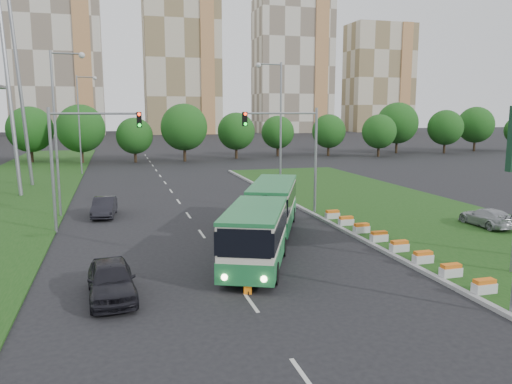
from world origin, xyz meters
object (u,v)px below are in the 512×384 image
object	(u,v)px
traffic_mast_left	(78,149)
pedestrian	(249,271)
car_left_near	(111,280)
articulated_bus	(261,217)
shopping_trolley	(248,287)
car_left_far	(104,207)
traffic_mast_median	(296,144)
car_median	(487,217)

from	to	relation	value
traffic_mast_left	pedestrian	distance (m)	16.16
pedestrian	car_left_near	bearing A→B (deg)	70.93
articulated_bus	shopping_trolley	distance (m)	8.12
articulated_bus	shopping_trolley	xyz separation A→B (m)	(-2.79, -7.50, -1.38)
articulated_bus	shopping_trolley	world-z (taller)	articulated_bus
car_left_far	traffic_mast_median	bearing A→B (deg)	-8.03
traffic_mast_median	articulated_bus	size ratio (longest dim) A/B	0.48
car_left_near	shopping_trolley	distance (m)	5.74
car_median	pedestrian	bearing A→B (deg)	20.62
car_left_near	car_median	xyz separation A→B (m)	(24.05, 6.26, -0.03)
pedestrian	articulated_bus	bearing A→B (deg)	-34.24
traffic_mast_median	traffic_mast_left	distance (m)	15.19
traffic_mast_left	car_left_far	world-z (taller)	traffic_mast_left
shopping_trolley	traffic_mast_left	bearing A→B (deg)	129.21
traffic_mast_left	car_left_near	world-z (taller)	traffic_mast_left
traffic_mast_left	car_left_far	size ratio (longest dim) A/B	1.84
traffic_mast_left	pedestrian	world-z (taller)	traffic_mast_left
traffic_mast_left	pedestrian	bearing A→B (deg)	-60.11
traffic_mast_median	pedestrian	world-z (taller)	traffic_mast_median
car_left_near	car_left_far	xyz separation A→B (m)	(-0.58, 17.21, -0.08)
articulated_bus	car_left_near	distance (m)	10.63
traffic_mast_median	traffic_mast_left	xyz separation A→B (m)	(-15.16, -1.00, 0.00)
articulated_bus	car_median	size ratio (longest dim) A/B	3.89
traffic_mast_median	car_left_near	xyz separation A→B (m)	(-13.27, -13.93, -4.55)
car_left_far	car_left_near	bearing A→B (deg)	-82.76
traffic_mast_median	car_left_far	distance (m)	14.96
traffic_mast_left	car_median	world-z (taller)	traffic_mast_left
shopping_trolley	car_left_near	bearing A→B (deg)	-179.67
car_left_far	traffic_mast_left	bearing A→B (deg)	-101.74
articulated_bus	car_median	world-z (taller)	articulated_bus
articulated_bus	car_median	bearing A→B (deg)	22.72
car_median	traffic_mast_left	bearing A→B (deg)	-14.21
pedestrian	shopping_trolley	distance (m)	0.79
articulated_bus	car_left_near	world-z (taller)	articulated_bus
car_median	shopping_trolley	xyz separation A→B (m)	(-18.43, -7.31, -0.48)
car_left_far	car_median	distance (m)	26.95
car_left_far	car_median	xyz separation A→B (m)	(24.63, -10.96, 0.05)
articulated_bus	pedestrian	distance (m)	7.47
traffic_mast_median	car_median	size ratio (longest dim) A/B	1.88
car_median	pedestrian	xyz separation A→B (m)	(-18.21, -6.78, 0.06)
car_left_far	car_median	size ratio (longest dim) A/B	1.02
car_median	pedestrian	world-z (taller)	pedestrian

